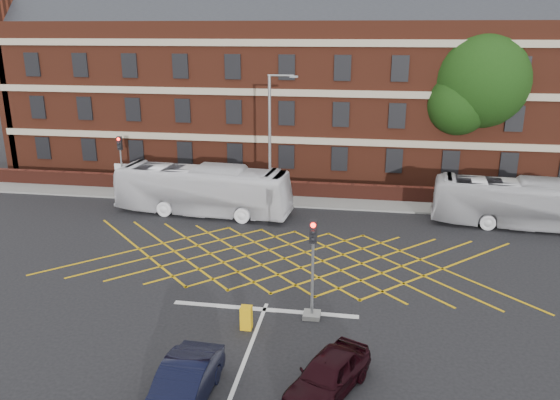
% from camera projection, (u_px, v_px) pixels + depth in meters
% --- Properties ---
extents(ground, '(120.00, 120.00, 0.00)m').
position_uv_depth(ground, '(278.00, 275.00, 26.56)').
color(ground, black).
rests_on(ground, ground).
extents(victorian_building, '(51.00, 12.17, 20.40)m').
position_uv_depth(victorian_building, '(325.00, 75.00, 44.88)').
color(victorian_building, '#5B2617').
rests_on(victorian_building, ground).
extents(boundary_wall, '(56.00, 0.50, 1.10)m').
position_uv_depth(boundary_wall, '(308.00, 190.00, 38.63)').
color(boundary_wall, '#491C13').
rests_on(boundary_wall, ground).
extents(far_pavement, '(60.00, 3.00, 0.12)m').
position_uv_depth(far_pavement, '(306.00, 201.00, 37.84)').
color(far_pavement, slate).
rests_on(far_pavement, ground).
extents(box_junction_hatching, '(8.22, 8.22, 0.02)m').
position_uv_depth(box_junction_hatching, '(284.00, 258.00, 28.44)').
color(box_junction_hatching, '#CC990C').
rests_on(box_junction_hatching, ground).
extents(stop_line, '(8.00, 0.30, 0.02)m').
position_uv_depth(stop_line, '(264.00, 309.00, 23.26)').
color(stop_line, silver).
rests_on(stop_line, ground).
extents(bus_left, '(11.56, 3.65, 3.17)m').
position_uv_depth(bus_left, '(203.00, 190.00, 34.93)').
color(bus_left, white).
rests_on(bus_left, ground).
extents(bus_right, '(10.83, 3.49, 2.97)m').
position_uv_depth(bus_right, '(524.00, 204.00, 32.55)').
color(bus_right, '#BCBCC0').
rests_on(bus_right, ground).
extents(car_navy, '(1.63, 4.33, 1.41)m').
position_uv_depth(car_navy, '(183.00, 386.00, 17.15)').
color(car_navy, black).
rests_on(car_navy, ground).
extents(car_maroon, '(3.07, 4.24, 1.34)m').
position_uv_depth(car_maroon, '(328.00, 375.00, 17.79)').
color(car_maroon, black).
rests_on(car_maroon, ground).
extents(deciduous_tree, '(7.30, 6.89, 11.41)m').
position_uv_depth(deciduous_tree, '(479.00, 88.00, 38.78)').
color(deciduous_tree, black).
rests_on(deciduous_tree, ground).
extents(traffic_light_near, '(0.70, 0.70, 4.27)m').
position_uv_depth(traffic_light_near, '(312.00, 279.00, 22.12)').
color(traffic_light_near, slate).
rests_on(traffic_light_near, ground).
extents(traffic_light_far, '(0.70, 0.70, 4.27)m').
position_uv_depth(traffic_light_far, '(122.00, 171.00, 38.75)').
color(traffic_light_far, slate).
rests_on(traffic_light_far, ground).
extents(street_lamp, '(2.25, 1.00, 8.81)m').
position_uv_depth(street_lamp, '(271.00, 167.00, 34.73)').
color(street_lamp, slate).
rests_on(street_lamp, ground).
extents(direction_signs, '(1.10, 0.16, 2.20)m').
position_uv_depth(direction_signs, '(122.00, 174.00, 39.66)').
color(direction_signs, gray).
rests_on(direction_signs, ground).
extents(utility_cabinet, '(0.45, 0.39, 0.97)m').
position_uv_depth(utility_cabinet, '(246.00, 318.00, 21.65)').
color(utility_cabinet, '#E3A70D').
rests_on(utility_cabinet, ground).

